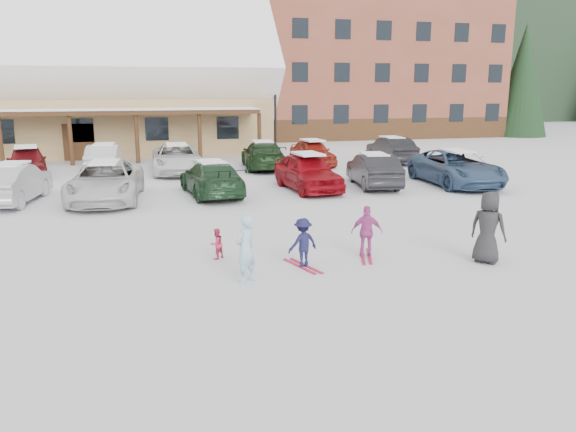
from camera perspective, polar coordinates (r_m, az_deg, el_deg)
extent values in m
plane|color=silver|center=(13.91, -0.17, -4.98)|extent=(160.00, 160.00, 0.00)
cube|color=tan|center=(41.31, -22.65, 8.46)|extent=(28.00, 10.00, 3.60)
cube|color=#422814|center=(35.13, -24.18, 9.53)|extent=(25.20, 2.60, 0.25)
cube|color=white|center=(41.26, -23.11, 13.63)|extent=(29.12, 9.69, 9.69)
cube|color=brown|center=(54.39, 6.53, 14.61)|extent=(24.00, 14.00, 12.00)
cube|color=brown|center=(50.97, -10.47, 12.91)|extent=(7.00, 12.60, 9.00)
cube|color=#422814|center=(48.03, 9.35, 8.67)|extent=(24.00, 0.10, 1.80)
cylinder|color=black|center=(38.79, -1.30, 11.15)|extent=(0.16, 0.16, 6.22)
cube|color=black|center=(38.82, -1.33, 15.93)|extent=(0.50, 0.25, 0.25)
cylinder|color=black|center=(55.94, 22.33, 8.21)|extent=(0.60, 0.60, 1.32)
cone|color=black|center=(55.86, 22.83, 13.94)|extent=(4.84, 4.84, 9.90)
cylinder|color=black|center=(57.70, -5.23, 9.10)|extent=(0.60, 0.60, 1.08)
cone|color=black|center=(57.59, -5.33, 13.66)|extent=(3.96, 3.96, 8.10)
cylinder|color=black|center=(69.73, 18.13, 9.29)|extent=(0.60, 0.60, 1.38)
cone|color=black|center=(69.68, 18.48, 14.10)|extent=(5.06, 5.06, 10.35)
imported|color=#9BC2D5|center=(12.53, -4.33, -3.34)|extent=(0.67, 0.64, 1.55)
imported|color=#CB2B4E|center=(14.40, -7.27, -2.81)|extent=(0.49, 0.47, 0.79)
imported|color=#15143A|center=(13.60, 1.52, -2.73)|extent=(0.88, 0.67, 1.22)
cube|color=#B1193B|center=(13.77, 1.50, -5.11)|extent=(0.61, 1.40, 0.03)
imported|color=#B33B8C|center=(14.50, 8.01, -1.59)|extent=(0.86, 0.57, 1.35)
cube|color=#B1193B|center=(14.68, 7.93, -4.08)|extent=(0.65, 1.39, 0.03)
imported|color=#252527|center=(14.70, 19.67, -1.10)|extent=(0.99, 1.05, 1.81)
imported|color=#AEACB2|center=(23.61, -26.21, 2.98)|extent=(2.24, 4.74, 1.50)
imported|color=silver|center=(22.65, -18.02, 3.34)|extent=(2.92, 5.65, 1.52)
imported|color=#1B3A1F|center=(22.95, -7.78, 3.80)|extent=(2.44, 4.97, 1.39)
imported|color=maroon|center=(23.94, 2.02, 4.50)|extent=(2.24, 4.75, 1.57)
imported|color=black|center=(25.09, 8.68, 4.61)|extent=(2.13, 4.57, 1.45)
imported|color=#354F71|center=(26.37, 16.69, 4.72)|extent=(2.81, 5.68, 1.55)
imported|color=maroon|center=(30.57, -24.98, 5.05)|extent=(2.46, 4.58, 1.48)
imported|color=silver|center=(30.74, -18.11, 5.62)|extent=(1.77, 4.48, 1.45)
imported|color=white|center=(29.41, -11.22, 5.74)|extent=(2.56, 5.39, 1.48)
imported|color=black|center=(30.42, -2.55, 6.19)|extent=(2.51, 5.25, 1.48)
imported|color=#A62A1B|center=(31.88, 2.50, 6.45)|extent=(1.94, 4.28, 1.42)
imported|color=black|center=(33.52, 10.46, 6.62)|extent=(1.76, 4.57, 1.49)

